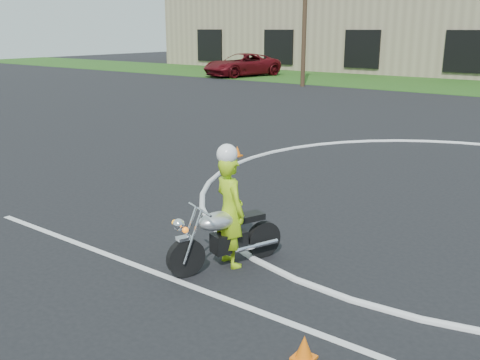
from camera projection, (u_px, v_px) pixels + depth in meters
The scene contains 5 objects.
ground at pixel (425, 236), 9.64m from camera, with size 120.00×120.00×0.00m, color black.
primary_motorcycle at pixel (224, 236), 8.28m from camera, with size 1.00×1.91×1.05m.
rider_primary_grp at pixel (230, 208), 8.26m from camera, with size 0.76×0.63×1.96m.
pickup_grp at pixel (242, 65), 41.46m from camera, with size 4.35×6.79×1.74m.
warehouse at pixel (381, 22), 49.63m from camera, with size 41.00×17.00×8.30m.
Camera 1 is at (2.75, -9.19, 3.62)m, focal length 40.00 mm.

